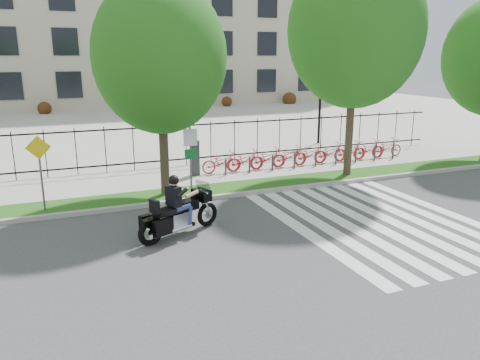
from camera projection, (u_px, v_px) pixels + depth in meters
name	position (u px, v px, depth m)	size (l,w,h in m)	color
ground	(236.00, 242.00, 13.10)	(120.00, 120.00, 0.00)	#3C3C3F
curb	(194.00, 200.00, 16.75)	(60.00, 0.20, 0.15)	#98978F
grass_verge	(187.00, 193.00, 17.51)	(60.00, 1.50, 0.15)	#1F5314
sidewalk	(171.00, 178.00, 19.75)	(60.00, 3.50, 0.15)	#A4A199
plaza	(114.00, 124.00, 35.45)	(80.00, 34.00, 0.10)	#A4A199
crosswalk_stripes	(377.00, 220.00, 14.86)	(5.70, 8.00, 0.01)	silver
iron_fence	(160.00, 146.00, 21.04)	(30.00, 0.06, 2.00)	black
office_building	(83.00, 9.00, 50.72)	(60.00, 21.90, 20.15)	#B0A68E
lamp_post_right	(321.00, 90.00, 26.67)	(1.06, 0.70, 4.25)	black
street_tree_1	(160.00, 57.00, 15.94)	(4.61, 4.61, 7.55)	#33261B
street_tree_2	(355.00, 30.00, 18.57)	(5.41, 5.41, 9.03)	#33261B
bike_share_station	(309.00, 154.00, 21.77)	(11.06, 0.85, 1.50)	#2D2D33
sign_pole_regulatory	(191.00, 151.00, 16.78)	(0.50, 0.09, 2.50)	#59595B
sign_pole_warning	(40.00, 163.00, 14.95)	(0.78, 0.09, 2.49)	#59595B
motorcycle_rider	(179.00, 211.00, 13.46)	(2.69, 1.50, 2.21)	black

